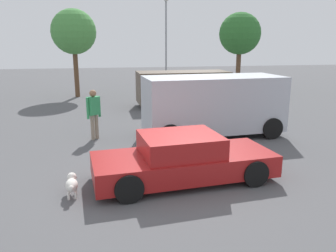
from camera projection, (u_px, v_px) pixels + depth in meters
ground_plane at (172, 181)px, 8.29m from camera, size 80.00×80.00×0.00m
sedan_foreground at (183, 159)px, 8.18m from camera, size 4.54×2.14×1.19m
dog at (72, 184)px, 7.41m from camera, size 0.29×0.72×0.46m
van_white at (213, 104)px, 12.12m from camera, size 5.05×2.43×2.17m
suv_dark at (183, 87)px, 17.87m from camera, size 4.85×2.14×1.86m
pedestrian at (94, 110)px, 11.62m from camera, size 0.48×0.43×1.76m
light_post_far at (166, 26)px, 27.17m from camera, size 0.44×0.44×7.00m
tree_back_left at (74, 32)px, 20.32m from camera, size 2.72×2.72×5.36m
tree_back_center at (240, 34)px, 23.81m from camera, size 2.95×2.95×5.46m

